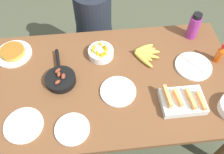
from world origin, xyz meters
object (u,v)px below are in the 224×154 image
at_px(empty_plate_far_left, 193,66).
at_px(empty_plate_far_right, 72,129).
at_px(water_bottle, 194,26).
at_px(hot_sauce_bottle, 220,54).
at_px(empty_plate_mid_edge, 24,125).
at_px(skillet, 61,79).
at_px(person_figure, 94,32).
at_px(banana_bunch, 144,53).
at_px(empty_plate_near_front, 118,91).
at_px(frittata_plate_center, 13,53).
at_px(fruit_bowl_mango, 101,52).
at_px(melon_tray, 182,101).

distance_m(empty_plate_far_left, empty_plate_far_right, 0.95).
distance_m(water_bottle, hot_sauce_bottle, 0.29).
distance_m(empty_plate_far_right, empty_plate_mid_edge, 0.30).
bearing_deg(empty_plate_mid_edge, empty_plate_far_right, -10.89).
height_order(skillet, person_figure, person_figure).
distance_m(banana_bunch, empty_plate_far_right, 0.76).
bearing_deg(hot_sauce_bottle, skillet, -176.72).
relative_size(empty_plate_near_front, empty_plate_far_left, 0.92).
bearing_deg(frittata_plate_center, fruit_bowl_mango, -7.11).
relative_size(skillet, water_bottle, 1.69).
bearing_deg(person_figure, empty_plate_mid_edge, -114.86).
bearing_deg(empty_plate_far_left, empty_plate_near_front, -164.70).
bearing_deg(empty_plate_near_front, banana_bunch, 52.60).
distance_m(banana_bunch, frittata_plate_center, 0.97).
relative_size(skillet, empty_plate_far_left, 1.41).
bearing_deg(melon_tray, hot_sauce_bottle, 42.38).
bearing_deg(frittata_plate_center, water_bottle, 2.04).
bearing_deg(empty_plate_mid_edge, hot_sauce_bottle, 15.54).
bearing_deg(fruit_bowl_mango, water_bottle, 10.17).
height_order(banana_bunch, empty_plate_far_left, banana_bunch).
height_order(skillet, hot_sauce_bottle, hot_sauce_bottle).
height_order(banana_bunch, frittata_plate_center, frittata_plate_center).
bearing_deg(person_figure, fruit_bowl_mango, -86.56).
xyz_separation_m(banana_bunch, water_bottle, (0.40, 0.16, 0.08)).
bearing_deg(skillet, frittata_plate_center, 44.68).
bearing_deg(empty_plate_far_right, banana_bunch, 45.08).
bearing_deg(melon_tray, water_bottle, 67.67).
bearing_deg(empty_plate_far_right, water_bottle, 36.48).
height_order(melon_tray, empty_plate_far_left, melon_tray).
bearing_deg(empty_plate_mid_edge, empty_plate_near_front, 16.74).
bearing_deg(empty_plate_far_left, fruit_bowl_mango, 164.75).
bearing_deg(person_figure, banana_bunch, -57.51).
height_order(empty_plate_near_front, hot_sauce_bottle, hot_sauce_bottle).
height_order(skillet, empty_plate_near_front, skillet).
height_order(empty_plate_near_front, water_bottle, water_bottle).
height_order(melon_tray, person_figure, person_figure).
relative_size(banana_bunch, empty_plate_near_front, 1.01).
bearing_deg(water_bottle, hot_sauce_bottle, -66.82).
distance_m(frittata_plate_center, hot_sauce_bottle, 1.49).
distance_m(empty_plate_far_left, empty_plate_mid_edge, 1.20).
xyz_separation_m(skillet, water_bottle, (1.01, 0.33, 0.07)).
relative_size(melon_tray, skillet, 0.75).
distance_m(banana_bunch, melon_tray, 0.46).
bearing_deg(empty_plate_near_front, hot_sauce_bottle, 14.57).
xyz_separation_m(empty_plate_mid_edge, hot_sauce_bottle, (1.34, 0.37, 0.07)).
bearing_deg(banana_bunch, frittata_plate_center, 173.61).
height_order(skillet, frittata_plate_center, skillet).
relative_size(banana_bunch, empty_plate_far_left, 0.93).
relative_size(banana_bunch, hot_sauce_bottle, 1.42).
xyz_separation_m(frittata_plate_center, empty_plate_far_left, (1.29, -0.26, -0.01)).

